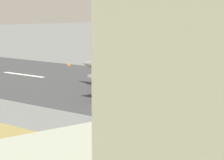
{
  "coord_description": "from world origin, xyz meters",
  "views": [
    {
      "loc": [
        -28.85,
        42.68,
        8.65
      ],
      "look_at": [
        2.32,
        7.83,
        2.2
      ],
      "focal_mm": 83.48,
      "sensor_mm": 36.0,
      "label": 1
    }
  ],
  "objects": [
    {
      "name": "ground_plane",
      "position": [
        0.0,
        0.0,
        0.0
      ],
      "size": [
        400.0,
        400.0,
        0.0
      ],
      "primitive_type": "plane",
      "color": "slate"
    },
    {
      "name": "fighter_jet",
      "position": [
        4.36,
        1.22,
        2.45
      ],
      "size": [
        17.06,
        13.44,
        5.64
      ],
      "color": "#9EA09F",
      "rests_on": "ground"
    },
    {
      "name": "marker_cone_mid",
      "position": [
        11.68,
        -11.61,
        0.28
      ],
      "size": [
        0.44,
        0.44,
        0.55
      ],
      "primitive_type": "cone",
      "color": "orange",
      "rests_on": "ground"
    },
    {
      "name": "marker_cone_far",
      "position": [
        28.56,
        -11.61,
        0.28
      ],
      "size": [
        0.44,
        0.44,
        0.55
      ],
      "primitive_type": "cone",
      "color": "orange",
      "rests_on": "ground"
    },
    {
      "name": "runway_strip",
      "position": [
        -0.02,
        0.0,
        0.01
      ],
      "size": [
        240.0,
        26.0,
        0.02
      ],
      "color": "#393C3D",
      "rests_on": "ground"
    }
  ]
}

